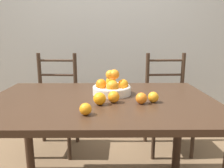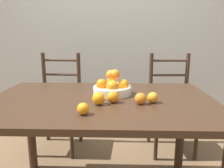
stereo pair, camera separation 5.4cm
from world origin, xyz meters
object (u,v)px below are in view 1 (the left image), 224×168
(fruit_bowl, at_px, (112,87))
(orange_loose_4, at_px, (153,97))
(orange_loose_3, at_px, (114,97))
(chair_left, at_px, (55,106))
(orange_loose_0, at_px, (86,109))
(orange_loose_2, at_px, (141,98))
(chair_right, at_px, (167,105))
(orange_loose_1, at_px, (99,99))

(fruit_bowl, relative_size, orange_loose_4, 4.05)
(orange_loose_3, distance_m, chair_left, 1.11)
(orange_loose_0, distance_m, chair_left, 1.23)
(orange_loose_2, xyz_separation_m, orange_loose_4, (0.08, 0.03, -0.00))
(orange_loose_0, bearing_deg, orange_loose_3, 55.50)
(orange_loose_2, bearing_deg, orange_loose_3, 171.40)
(orange_loose_3, relative_size, chair_left, 0.07)
(orange_loose_2, height_order, chair_right, chair_right)
(fruit_bowl, distance_m, orange_loose_1, 0.25)
(orange_loose_3, xyz_separation_m, orange_loose_4, (0.24, 0.00, -0.00))
(orange_loose_3, xyz_separation_m, chair_left, (-0.58, 0.89, -0.34))
(orange_loose_2, bearing_deg, orange_loose_4, 20.32)
(orange_loose_4, bearing_deg, orange_loose_3, -179.14)
(orange_loose_0, xyz_separation_m, orange_loose_2, (0.30, 0.19, 0.00))
(orange_loose_2, bearing_deg, chair_left, 129.34)
(orange_loose_0, height_order, orange_loose_2, orange_loose_2)
(orange_loose_2, height_order, orange_loose_4, orange_loose_2)
(fruit_bowl, bearing_deg, orange_loose_0, -108.50)
(orange_loose_0, distance_m, orange_loose_1, 0.18)
(fruit_bowl, bearing_deg, chair_right, 50.18)
(chair_left, bearing_deg, fruit_bowl, -46.72)
(orange_loose_1, relative_size, chair_right, 0.07)
(orange_loose_2, relative_size, chair_right, 0.07)
(orange_loose_2, relative_size, chair_left, 0.07)
(chair_left, distance_m, chair_right, 1.15)
(orange_loose_2, xyz_separation_m, chair_left, (-0.75, 0.91, -0.34))
(orange_loose_2, height_order, orange_loose_3, orange_loose_3)
(orange_loose_4, xyz_separation_m, chair_left, (-0.82, 0.88, -0.34))
(fruit_bowl, bearing_deg, orange_loose_4, -37.88)
(orange_loose_4, xyz_separation_m, chair_right, (0.33, 0.88, -0.34))
(orange_loose_1, xyz_separation_m, orange_loose_2, (0.24, 0.02, -0.00))
(orange_loose_0, height_order, orange_loose_1, orange_loose_1)
(fruit_bowl, height_order, orange_loose_2, fruit_bowl)
(fruit_bowl, relative_size, orange_loose_3, 3.72)
(chair_left, bearing_deg, orange_loose_3, -53.08)
(chair_right, bearing_deg, fruit_bowl, -132.54)
(orange_loose_2, xyz_separation_m, chair_right, (0.41, 0.91, -0.34))
(orange_loose_4, bearing_deg, orange_loose_2, -159.68)
(orange_loose_1, relative_size, orange_loose_2, 1.10)
(orange_loose_0, distance_m, orange_loose_2, 0.36)
(orange_loose_0, xyz_separation_m, orange_loose_4, (0.38, 0.21, 0.00))
(orange_loose_3, xyz_separation_m, chair_right, (0.57, 0.89, -0.34))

